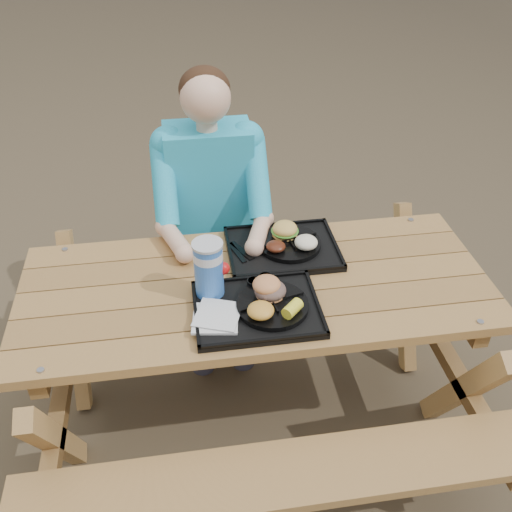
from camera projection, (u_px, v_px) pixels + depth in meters
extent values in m
plane|color=#999999|center=(256.00, 409.00, 2.63)|extent=(60.00, 60.00, 0.00)
cube|color=black|center=(257.00, 310.00, 2.05)|extent=(0.45, 0.35, 0.02)
cube|color=black|center=(282.00, 249.00, 2.35)|extent=(0.45, 0.35, 0.02)
cylinder|color=black|center=(272.00, 305.00, 2.04)|extent=(0.26, 0.26, 0.02)
cylinder|color=black|center=(289.00, 243.00, 2.35)|extent=(0.26, 0.26, 0.02)
cube|color=silver|center=(215.00, 318.00, 1.99)|extent=(0.18, 0.18, 0.02)
cylinder|color=blue|center=(209.00, 270.00, 2.05)|extent=(0.11, 0.11, 0.21)
cylinder|color=black|center=(254.00, 283.00, 2.13)|extent=(0.05, 0.05, 0.03)
cylinder|color=gold|center=(265.00, 279.00, 2.14)|extent=(0.06, 0.06, 0.03)
ellipsoid|color=gold|center=(261.00, 310.00, 1.96)|extent=(0.09, 0.09, 0.05)
cube|color=black|center=(242.00, 251.00, 2.32)|extent=(0.09, 0.14, 0.01)
ellipsoid|color=#522010|center=(276.00, 246.00, 2.28)|extent=(0.08, 0.08, 0.04)
ellipsoid|color=white|center=(306.00, 242.00, 2.29)|extent=(0.09, 0.09, 0.05)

